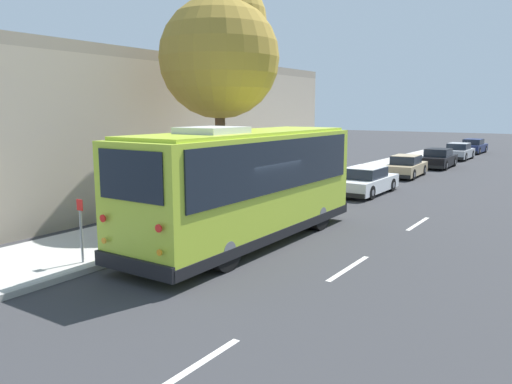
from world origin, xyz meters
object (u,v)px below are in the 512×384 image
parked_sedan_tan (406,167)px  parked_sedan_navy (473,147)px  fire_hydrant (288,190)px  parked_sedan_black (438,159)px  parked_sedan_silver (459,152)px  parked_sedan_white (366,181)px  sign_post_far (146,217)px  shuttle_bus (247,181)px  sign_post_near (81,230)px  street_tree (221,50)px

parked_sedan_tan → parked_sedan_navy: parked_sedan_navy is taller
fire_hydrant → parked_sedan_black: bearing=-6.2°
parked_sedan_tan → parked_sedan_navy: 19.55m
parked_sedan_silver → parked_sedan_white: bearing=-179.8°
parked_sedan_white → sign_post_far: sign_post_far is taller
parked_sedan_navy → parked_sedan_white: bearing=-178.2°
fire_hydrant → parked_sedan_white: bearing=-23.8°
shuttle_bus → sign_post_near: (-4.34, 2.03, -0.91)m
street_tree → fire_hydrant: street_tree is taller
parked_sedan_silver → parked_sedan_navy: (6.77, 0.18, -0.00)m
fire_hydrant → sign_post_near: bearing=-179.0°
parked_sedan_tan → sign_post_far: (-19.66, 1.34, 0.33)m
shuttle_bus → parked_sedan_silver: size_ratio=2.17×
parked_sedan_black → parked_sedan_navy: (13.60, 0.31, -0.00)m
parked_sedan_tan → street_tree: 16.01m
parked_sedan_tan → sign_post_near: (-21.84, 1.34, 0.39)m
parked_sedan_white → parked_sedan_navy: parked_sedan_navy is taller
parked_sedan_black → sign_post_far: (-25.62, 1.70, 0.32)m
parked_sedan_silver → fire_hydrant: size_ratio=5.27×
parked_sedan_black → fire_hydrant: 17.35m
parked_sedan_black → sign_post_near: sign_post_near is taller
shuttle_bus → street_tree: (2.62, 2.94, 4.17)m
shuttle_bus → parked_sedan_navy: 37.09m
parked_sedan_silver → shuttle_bus: bearing=-179.2°
parked_sedan_black → street_tree: size_ratio=0.53×
parked_sedan_silver → fire_hydrant: bearing=175.8°
sign_post_near → sign_post_far: (2.18, 0.00, -0.06)m
parked_sedan_black → fire_hydrant: bearing=172.3°
parked_sedan_white → sign_post_near: sign_post_near is taller
parked_sedan_white → sign_post_near: size_ratio=2.84×
street_tree → fire_hydrant: (3.59, -0.73, -5.51)m
parked_sedan_tan → parked_sedan_black: (5.96, -0.36, 0.01)m
parked_sedan_navy → fire_hydrant: bearing=178.3°
parked_sedan_white → street_tree: 9.82m
sign_post_far → fire_hydrant: sign_post_far is taller
parked_sedan_white → parked_sedan_black: size_ratio=1.03×
parked_sedan_white → parked_sedan_silver: parked_sedan_silver is taller
parked_sedan_silver → sign_post_near: 34.66m
street_tree → fire_hydrant: bearing=-11.6°
parked_sedan_white → sign_post_far: bearing=172.2°
parked_sedan_navy → sign_post_far: 39.24m
street_tree → fire_hydrant: 6.61m
parked_sedan_navy → fire_hydrant: parked_sedan_navy is taller
parked_sedan_black → sign_post_near: (-27.80, 1.70, 0.37)m
parked_sedan_white → parked_sedan_navy: size_ratio=1.03×
parked_sedan_tan → sign_post_far: bearing=173.2°
shuttle_bus → parked_sedan_tan: shuttle_bus is taller
parked_sedan_tan → sign_post_near: bearing=173.6°
parked_sedan_navy → sign_post_near: size_ratio=2.75×
street_tree → parked_sedan_black: bearing=-7.1°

